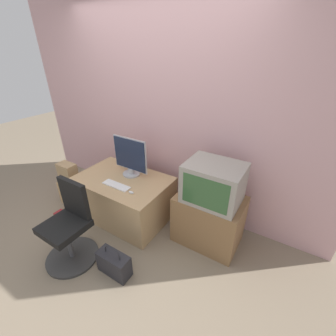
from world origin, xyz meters
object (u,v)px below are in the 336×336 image
Objects in this scene: cardboard_box_lower at (73,192)px; book at (61,214)px; handbag at (114,263)px; main_monitor at (130,157)px; office_chair at (70,230)px; keyboard at (116,185)px; crt_tv at (214,183)px; mouse at (131,192)px.

book is (0.09, -0.28, -0.16)m from cardboard_box_lower.
handbag is at bearing -22.46° from cardboard_box_lower.
handbag is (0.49, -0.90, -0.67)m from main_monitor.
book is (-1.24, 0.27, -0.12)m from handbag.
main_monitor is at bearing 88.25° from office_chair.
crt_tv reaches higher than keyboard.
keyboard reaches higher than book.
mouse is 1.21m from book.
office_chair reaches higher than handbag.
mouse is 0.19× the size of handbag.
mouse reaches higher than handbag.
handbag reaches higher than cardboard_box_lower.
cardboard_box_lower is at bearing 106.99° from book.
crt_tv is at bearing -0.78° from main_monitor.
main_monitor reaches higher than office_chair.
mouse is at bearing -6.54° from keyboard.
main_monitor reaches higher than handbag.
main_monitor is at bearing 118.36° from handbag.
handbag is (0.46, -0.59, -0.43)m from keyboard.
mouse is at bearing 64.01° from office_chair.
keyboard is 1.01× the size of handbag.
keyboard is at bearing 128.08° from handbag.
book is (-1.03, -0.30, -0.56)m from mouse.
keyboard is 0.87m from handbag.
office_chair is 2.56× the size of cardboard_box_lower.
main_monitor is at bearing 22.65° from cardboard_box_lower.
main_monitor is at bearing 94.22° from keyboard.
cardboard_box_lower is at bearing -177.21° from keyboard.
book is (-0.73, 0.33, -0.35)m from office_chair.
mouse reaches higher than cardboard_box_lower.
handbag is at bearing -61.64° from main_monitor.
handbag is 1.98× the size of book.
mouse is 0.08× the size of office_chair.
main_monitor is 0.56× the size of office_chair.
main_monitor is 1.11m from cardboard_box_lower.
cardboard_box_lower is at bearing -170.20° from crt_tv.
main_monitor is 1.11m from crt_tv.
keyboard is 0.26m from mouse.
main_monitor is 0.88× the size of crt_tv.
book is (-0.76, -0.64, -0.78)m from main_monitor.
cardboard_box_lower is (-1.12, -0.01, -0.40)m from mouse.
mouse is at bearing 110.50° from handbag.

